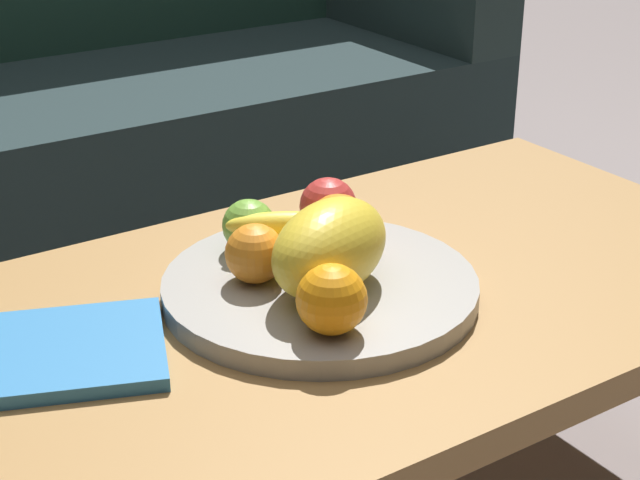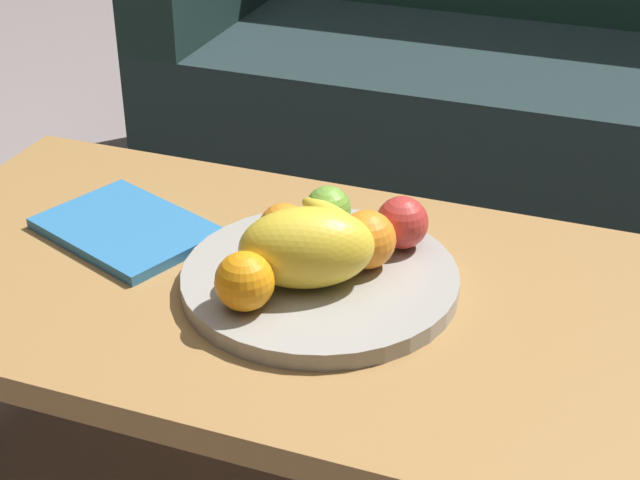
{
  "view_description": "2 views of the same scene",
  "coord_description": "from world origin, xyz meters",
  "px_view_note": "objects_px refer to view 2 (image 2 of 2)",
  "views": [
    {
      "loc": [
        -0.58,
        -0.89,
        0.95
      ],
      "look_at": [
        0.02,
        0.01,
        0.46
      ],
      "focal_mm": 56.65,
      "sensor_mm": 36.0,
      "label": 1
    },
    {
      "loc": [
        0.41,
        -1.06,
        1.12
      ],
      "look_at": [
        0.02,
        0.01,
        0.46
      ],
      "focal_mm": 55.71,
      "sensor_mm": 36.0,
      "label": 2
    }
  ],
  "objects_px": {
    "orange_front": "(367,240)",
    "magazine": "(126,229)",
    "couch": "(543,85)",
    "orange_left": "(245,281)",
    "apple_left": "(328,209)",
    "melon_large_front": "(307,248)",
    "banana_bunch": "(332,233)",
    "fruit_bowl": "(320,280)",
    "coffee_table": "(308,311)",
    "apple_front": "(402,223)",
    "orange_right": "(284,228)"
  },
  "relations": [
    {
      "from": "coffee_table",
      "to": "banana_bunch",
      "type": "relative_size",
      "value": 8.19
    },
    {
      "from": "couch",
      "to": "magazine",
      "type": "distance_m",
      "value": 1.15
    },
    {
      "from": "coffee_table",
      "to": "orange_front",
      "type": "relative_size",
      "value": 15.57
    },
    {
      "from": "orange_left",
      "to": "magazine",
      "type": "bearing_deg",
      "value": 150.02
    },
    {
      "from": "orange_right",
      "to": "banana_bunch",
      "type": "xyz_separation_m",
      "value": [
        0.06,
        0.03,
        -0.01
      ]
    },
    {
      "from": "coffee_table",
      "to": "fruit_bowl",
      "type": "height_order",
      "value": "fruit_bowl"
    },
    {
      "from": "coffee_table",
      "to": "apple_left",
      "type": "xyz_separation_m",
      "value": [
        -0.02,
        0.12,
        0.1
      ]
    },
    {
      "from": "orange_left",
      "to": "magazine",
      "type": "distance_m",
      "value": 0.31
    },
    {
      "from": "orange_right",
      "to": "apple_front",
      "type": "bearing_deg",
      "value": 24.94
    },
    {
      "from": "fruit_bowl",
      "to": "melon_large_front",
      "type": "bearing_deg",
      "value": -102.47
    },
    {
      "from": "coffee_table",
      "to": "couch",
      "type": "relative_size",
      "value": 0.74
    },
    {
      "from": "couch",
      "to": "apple_front",
      "type": "height_order",
      "value": "couch"
    },
    {
      "from": "orange_front",
      "to": "apple_left",
      "type": "relative_size",
      "value": 1.2
    },
    {
      "from": "orange_left",
      "to": "apple_front",
      "type": "relative_size",
      "value": 1.03
    },
    {
      "from": "coffee_table",
      "to": "magazine",
      "type": "height_order",
      "value": "magazine"
    },
    {
      "from": "fruit_bowl",
      "to": "banana_bunch",
      "type": "relative_size",
      "value": 2.46
    },
    {
      "from": "coffee_table",
      "to": "orange_right",
      "type": "xyz_separation_m",
      "value": [
        -0.05,
        0.04,
        0.1
      ]
    },
    {
      "from": "melon_large_front",
      "to": "apple_front",
      "type": "bearing_deg",
      "value": 56.91
    },
    {
      "from": "orange_right",
      "to": "apple_left",
      "type": "xyz_separation_m",
      "value": [
        0.04,
        0.08,
        -0.0
      ]
    },
    {
      "from": "melon_large_front",
      "to": "banana_bunch",
      "type": "bearing_deg",
      "value": 89.2
    },
    {
      "from": "couch",
      "to": "apple_front",
      "type": "relative_size",
      "value": 22.73
    },
    {
      "from": "orange_right",
      "to": "melon_large_front",
      "type": "bearing_deg",
      "value": -48.4
    },
    {
      "from": "fruit_bowl",
      "to": "banana_bunch",
      "type": "distance_m",
      "value": 0.07
    },
    {
      "from": "orange_front",
      "to": "magazine",
      "type": "relative_size",
      "value": 0.32
    },
    {
      "from": "fruit_bowl",
      "to": "orange_front",
      "type": "bearing_deg",
      "value": 36.23
    },
    {
      "from": "orange_left",
      "to": "magazine",
      "type": "relative_size",
      "value": 0.31
    },
    {
      "from": "apple_left",
      "to": "magazine",
      "type": "bearing_deg",
      "value": -165.62
    },
    {
      "from": "melon_large_front",
      "to": "banana_bunch",
      "type": "distance_m",
      "value": 0.1
    },
    {
      "from": "magazine",
      "to": "couch",
      "type": "bearing_deg",
      "value": 88.01
    },
    {
      "from": "coffee_table",
      "to": "banana_bunch",
      "type": "height_order",
      "value": "banana_bunch"
    },
    {
      "from": "fruit_bowl",
      "to": "melon_large_front",
      "type": "height_order",
      "value": "melon_large_front"
    },
    {
      "from": "orange_left",
      "to": "orange_right",
      "type": "height_order",
      "value": "orange_left"
    },
    {
      "from": "apple_front",
      "to": "melon_large_front",
      "type": "bearing_deg",
      "value": -123.09
    },
    {
      "from": "orange_front",
      "to": "magazine",
      "type": "height_order",
      "value": "orange_front"
    },
    {
      "from": "melon_large_front",
      "to": "orange_left",
      "type": "bearing_deg",
      "value": -122.92
    },
    {
      "from": "coffee_table",
      "to": "fruit_bowl",
      "type": "bearing_deg",
      "value": 21.82
    },
    {
      "from": "couch",
      "to": "orange_front",
      "type": "xyz_separation_m",
      "value": [
        -0.08,
        -1.05,
        0.15
      ]
    },
    {
      "from": "couch",
      "to": "orange_left",
      "type": "distance_m",
      "value": 1.23
    },
    {
      "from": "magazine",
      "to": "melon_large_front",
      "type": "bearing_deg",
      "value": 8.82
    },
    {
      "from": "fruit_bowl",
      "to": "apple_front",
      "type": "bearing_deg",
      "value": 52.1
    },
    {
      "from": "apple_left",
      "to": "magazine",
      "type": "height_order",
      "value": "apple_left"
    },
    {
      "from": "couch",
      "to": "banana_bunch",
      "type": "xyz_separation_m",
      "value": [
        -0.14,
        -1.03,
        0.13
      ]
    },
    {
      "from": "coffee_table",
      "to": "fruit_bowl",
      "type": "distance_m",
      "value": 0.05
    },
    {
      "from": "melon_large_front",
      "to": "magazine",
      "type": "height_order",
      "value": "melon_large_front"
    },
    {
      "from": "melon_large_front",
      "to": "magazine",
      "type": "distance_m",
      "value": 0.33
    },
    {
      "from": "orange_front",
      "to": "orange_right",
      "type": "distance_m",
      "value": 0.12
    },
    {
      "from": "melon_large_front",
      "to": "apple_left",
      "type": "xyz_separation_m",
      "value": [
        -0.02,
        0.15,
        -0.02
      ]
    },
    {
      "from": "fruit_bowl",
      "to": "orange_right",
      "type": "bearing_deg",
      "value": 151.46
    },
    {
      "from": "couch",
      "to": "orange_right",
      "type": "xyz_separation_m",
      "value": [
        -0.2,
        -1.05,
        0.14
      ]
    },
    {
      "from": "fruit_bowl",
      "to": "orange_right",
      "type": "distance_m",
      "value": 0.09
    }
  ]
}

